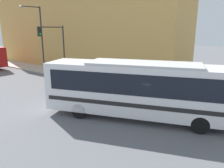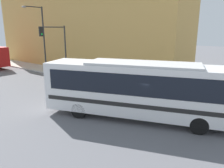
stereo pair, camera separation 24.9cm
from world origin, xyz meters
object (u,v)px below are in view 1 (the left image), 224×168
object	(u,v)px
traffic_light_pole	(55,42)
pedestrian_near_corner	(139,77)
fire_hydrant	(124,82)
street_lamp	(39,34)
city_bus	(143,87)

from	to	relation	value
traffic_light_pole	pedestrian_near_corner	size ratio (longest dim) A/B	3.25
fire_hydrant	street_lamp	bearing A→B (deg)	90.38
street_lamp	traffic_light_pole	bearing A→B (deg)	-102.51
fire_hydrant	pedestrian_near_corner	distance (m)	1.37
traffic_light_pole	pedestrian_near_corner	distance (m)	9.79
fire_hydrant	traffic_light_pole	world-z (taller)	traffic_light_pole
city_bus	traffic_light_pole	xyz separation A→B (m)	(4.24, 12.88, 1.90)
street_lamp	city_bus	bearing A→B (deg)	-106.90
traffic_light_pole	city_bus	bearing A→B (deg)	-108.21
city_bus	traffic_light_pole	size ratio (longest dim) A/B	2.17
city_bus	fire_hydrant	xyz separation A→B (m)	(5.19, 4.71, -1.43)
city_bus	fire_hydrant	size ratio (longest dim) A/B	14.94
fire_hydrant	pedestrian_near_corner	xyz separation A→B (m)	(0.79, -1.02, 0.46)
street_lamp	pedestrian_near_corner	distance (m)	13.65
fire_hydrant	street_lamp	distance (m)	12.78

